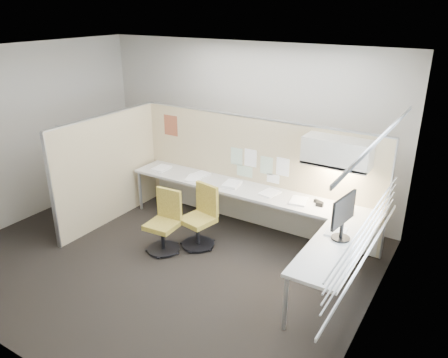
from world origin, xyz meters
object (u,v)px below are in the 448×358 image
Objects in this scene: phone at (343,208)px; monitor at (343,215)px; chair_right at (201,219)px; desk at (261,205)px; chair_left at (165,223)px.

monitor is at bearing -88.39° from phone.
chair_right is 1.63× the size of monitor.
desk is 16.14× the size of phone.
phone is at bearing 24.19° from monitor.
monitor is at bearing 9.90° from chair_right.
chair_left is at bearing 106.63° from monitor.
phone is (-0.20, 0.74, -0.27)m from monitor.
chair_left reaches higher than desk.
chair_left is 3.59× the size of phone.
phone is at bearing 7.17° from desk.
monitor is 2.26× the size of phone.
chair_left is 0.53m from chair_right.
desk is 1.56m from monitor.
phone is at bearing 21.75° from chair_left.
monitor is (1.37, -0.59, 0.45)m from desk.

